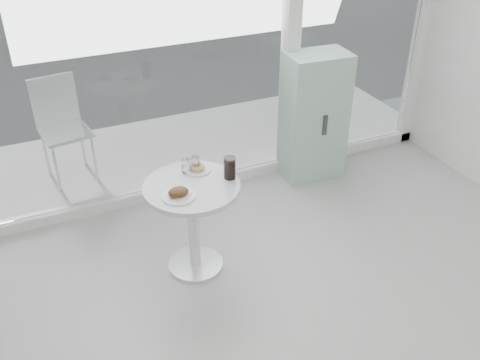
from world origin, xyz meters
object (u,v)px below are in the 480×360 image
patio_chair (62,122)px  water_tumbler_a (186,166)px  plate_fritter (179,193)px  cola_glass (230,168)px  main_table (193,210)px  water_tumbler_b (195,164)px  mint_cabinet (314,117)px  plate_donut (197,168)px

patio_chair → water_tumbler_a: 1.76m
patio_chair → plate_fritter: bearing=-81.9°
patio_chair → cola_glass: size_ratio=5.91×
main_table → plate_fritter: (-0.13, -0.11, 0.25)m
main_table → cola_glass: (0.30, -0.02, 0.30)m
water_tumbler_a → water_tumbler_b: size_ratio=0.97×
mint_cabinet → water_tumbler_a: bearing=-152.1°
patio_chair → plate_donut: 1.81m
water_tumbler_b → cola_glass: (0.19, -0.21, 0.03)m
patio_chair → plate_donut: (0.80, -1.62, 0.17)m
mint_cabinet → plate_fritter: 1.98m
main_table → water_tumbler_b: (0.10, 0.19, 0.27)m
water_tumbler_b → cola_glass: cola_glass is taller
mint_cabinet → plate_fritter: (-1.71, -0.99, 0.16)m
mint_cabinet → water_tumbler_a: size_ratio=11.84×
plate_fritter → water_tumbler_b: 0.38m
cola_glass → patio_chair: bearing=118.4°
cola_glass → plate_donut: bearing=133.1°
main_table → patio_chair: patio_chair is taller
water_tumbler_b → main_table: bearing=-118.5°
mint_cabinet → plate_donut: bearing=-150.3°
main_table → mint_cabinet: bearing=29.2°
patio_chair → water_tumbler_a: (0.71, -1.60, 0.20)m
plate_fritter → water_tumbler_a: bearing=62.4°
main_table → water_tumbler_a: size_ratio=7.17×
mint_cabinet → plate_fritter: size_ratio=5.22×
main_table → water_tumbler_a: bearing=82.3°
plate_fritter → cola_glass: bearing=11.2°
patio_chair → plate_donut: bearing=-72.0°
patio_chair → water_tumbler_b: 1.80m
main_table → plate_donut: 0.32m
plate_fritter → plate_donut: size_ratio=1.21×
water_tumbler_a → cola_glass: 0.35m
water_tumbler_b → patio_chair: bearing=116.2°
main_table → plate_fritter: bearing=-140.7°
water_tumbler_a → cola_glass: cola_glass is taller
plate_donut → water_tumbler_b: size_ratio=1.82×
mint_cabinet → plate_donut: size_ratio=6.30×
main_table → plate_fritter: plate_fritter is taller
main_table → water_tumbler_b: 0.34m
water_tumbler_a → cola_glass: (0.27, -0.21, 0.03)m
plate_donut → cola_glass: size_ratio=1.19×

